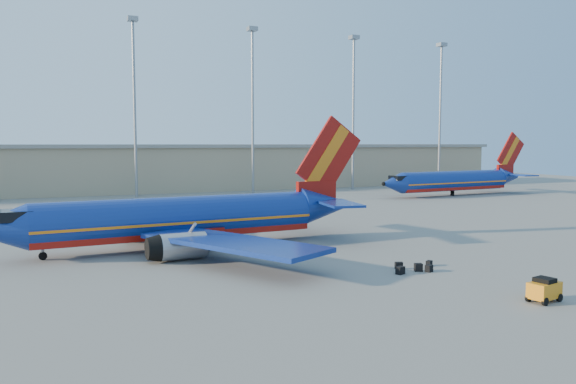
# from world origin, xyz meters

# --- Properties ---
(ground) EXTENTS (220.00, 220.00, 0.00)m
(ground) POSITION_xyz_m (0.00, 0.00, 0.00)
(ground) COLOR slate
(ground) RESTS_ON ground
(terminal_building) EXTENTS (122.00, 16.00, 8.50)m
(terminal_building) POSITION_xyz_m (10.00, 58.00, 4.32)
(terminal_building) COLOR gray
(terminal_building) RESTS_ON ground
(light_mast_row) EXTENTS (101.60, 1.60, 28.65)m
(light_mast_row) POSITION_xyz_m (5.00, 46.00, 17.55)
(light_mast_row) COLOR gray
(light_mast_row) RESTS_ON ground
(aircraft_main) EXTENTS (33.37, 32.03, 11.30)m
(aircraft_main) POSITION_xyz_m (-7.21, -0.90, 2.41)
(aircraft_main) COLOR navy
(aircraft_main) RESTS_ON ground
(aircraft_second) EXTENTS (31.71, 12.31, 10.74)m
(aircraft_second) POSITION_xyz_m (44.99, 28.50, 2.46)
(aircraft_second) COLOR navy
(aircraft_second) RESTS_ON ground
(baggage_tug) EXTENTS (2.07, 1.49, 1.35)m
(baggage_tug) POSITION_xyz_m (7.20, -24.55, 0.70)
(baggage_tug) COLOR orange
(baggage_tug) RESTS_ON ground
(luggage_pile) EXTENTS (3.99, 2.07, 0.54)m
(luggage_pile) POSITION_xyz_m (4.81, -15.57, 0.25)
(luggage_pile) COLOR black
(luggage_pile) RESTS_ON ground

